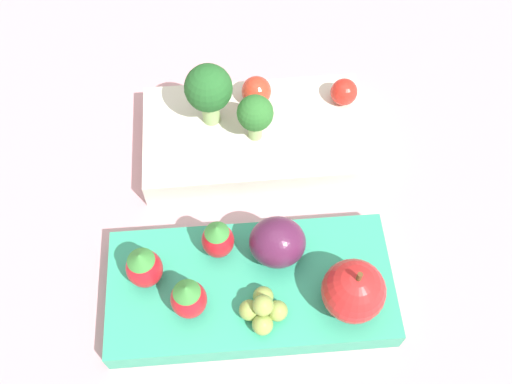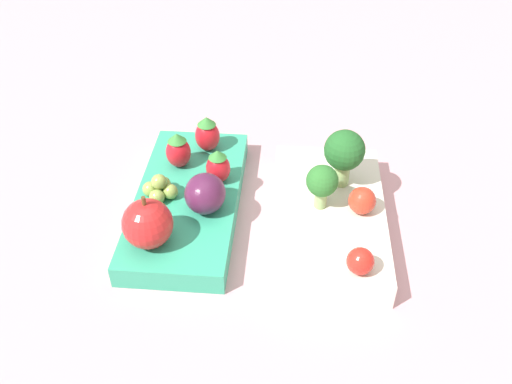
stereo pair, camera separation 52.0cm
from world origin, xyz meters
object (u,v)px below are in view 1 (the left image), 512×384
(bento_box_savoury, at_px, (258,137))
(cherry_tomato_0, at_px, (344,92))
(strawberry_1, at_px, (188,298))
(bento_box_fruit, at_px, (253,288))
(cherry_tomato_1, at_px, (262,91))
(broccoli_floret_0, at_px, (256,114))
(grape_cluster, at_px, (263,309))
(plum, at_px, (277,242))
(broccoli_floret_1, at_px, (209,90))
(apple, at_px, (353,291))
(strawberry_0, at_px, (218,239))
(strawberry_2, at_px, (144,267))

(bento_box_savoury, xyz_separation_m, cherry_tomato_0, (0.08, 0.03, 0.03))
(bento_box_savoury, height_order, strawberry_1, strawberry_1)
(bento_box_fruit, bearing_deg, cherry_tomato_1, 89.13)
(bento_box_savoury, relative_size, broccoli_floret_0, 4.45)
(broccoli_floret_0, bearing_deg, cherry_tomato_1, 84.71)
(grape_cluster, bearing_deg, cherry_tomato_1, 91.50)
(strawberry_1, bearing_deg, cherry_tomato_0, 58.29)
(plum, bearing_deg, cherry_tomato_1, 95.77)
(cherry_tomato_0, relative_size, grape_cluster, 0.66)
(broccoli_floret_0, height_order, broccoli_floret_1, broccoli_floret_1)
(apple, distance_m, plum, 0.07)
(cherry_tomato_1, bearing_deg, apple, -69.71)
(broccoli_floret_0, bearing_deg, bento_box_fruit, -89.57)
(cherry_tomato_1, bearing_deg, bento_box_savoury, -93.73)
(cherry_tomato_1, height_order, strawberry_0, strawberry_0)
(strawberry_0, bearing_deg, bento_box_fruit, -44.34)
(broccoli_floret_1, height_order, cherry_tomato_1, broccoli_floret_1)
(apple, distance_m, grape_cluster, 0.07)
(bento_box_fruit, xyz_separation_m, cherry_tomato_0, (0.08, 0.18, 0.03))
(apple, distance_m, strawberry_1, 0.12)
(bento_box_fruit, relative_size, broccoli_floret_0, 4.84)
(bento_box_savoury, height_order, strawberry_2, strawberry_2)
(broccoli_floret_1, relative_size, grape_cluster, 1.69)
(bento_box_savoury, xyz_separation_m, strawberry_2, (-0.08, -0.14, 0.03))
(broccoli_floret_0, bearing_deg, bento_box_savoury, 79.18)
(bento_box_fruit, xyz_separation_m, broccoli_floret_1, (-0.04, 0.15, 0.06))
(apple, bearing_deg, cherry_tomato_0, 88.77)
(strawberry_1, bearing_deg, broccoli_floret_0, 74.00)
(broccoli_floret_0, distance_m, cherry_tomato_0, 0.09)
(strawberry_2, relative_size, plum, 0.97)
(broccoli_floret_0, height_order, plum, broccoli_floret_0)
(apple, height_order, grape_cluster, apple)
(broccoli_floret_0, xyz_separation_m, apple, (0.07, -0.15, -0.01))
(strawberry_0, relative_size, plum, 0.89)
(bento_box_fruit, relative_size, grape_cluster, 6.23)
(cherry_tomato_0, relative_size, strawberry_2, 0.58)
(broccoli_floret_0, bearing_deg, apple, -63.79)
(cherry_tomato_0, bearing_deg, apple, -91.23)
(apple, xyz_separation_m, strawberry_0, (-0.10, 0.04, -0.00))
(strawberry_1, xyz_separation_m, grape_cluster, (0.05, -0.00, -0.01))
(cherry_tomato_0, distance_m, strawberry_0, 0.18)
(strawberry_0, relative_size, strawberry_2, 0.92)
(broccoli_floret_0, bearing_deg, grape_cluster, -86.82)
(broccoli_floret_1, relative_size, strawberry_1, 1.53)
(strawberry_2, bearing_deg, apple, -5.90)
(broccoli_floret_1, bearing_deg, bento_box_fruit, -74.82)
(strawberry_0, bearing_deg, apple, -22.18)
(cherry_tomato_0, bearing_deg, broccoli_floret_0, -151.72)
(strawberry_0, bearing_deg, strawberry_1, -110.73)
(bento_box_savoury, height_order, bento_box_fruit, bento_box_savoury)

